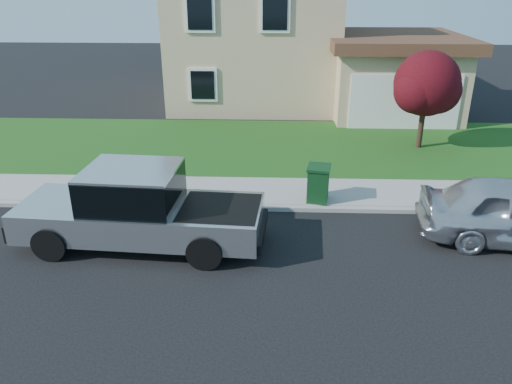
% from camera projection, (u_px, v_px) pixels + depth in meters
% --- Properties ---
extents(ground, '(80.00, 80.00, 0.00)m').
position_uv_depth(ground, '(227.00, 263.00, 11.60)').
color(ground, black).
rests_on(ground, ground).
extents(curb, '(40.00, 0.20, 0.12)m').
position_uv_depth(curb, '(271.00, 208.00, 14.19)').
color(curb, gray).
rests_on(curb, ground).
extents(sidewalk, '(40.00, 2.00, 0.15)m').
position_uv_depth(sidewalk, '(272.00, 192.00, 15.20)').
color(sidewalk, gray).
rests_on(sidewalk, ground).
extents(lawn, '(40.00, 7.00, 0.10)m').
position_uv_depth(lawn, '(273.00, 146.00, 19.32)').
color(lawn, '#1C4213').
rests_on(lawn, ground).
extents(house, '(14.00, 11.30, 6.85)m').
position_uv_depth(house, '(281.00, 39.00, 25.28)').
color(house, tan).
rests_on(house, ground).
extents(pickup_truck, '(6.17, 2.53, 1.99)m').
position_uv_depth(pickup_truck, '(139.00, 210.00, 12.11)').
color(pickup_truck, black).
rests_on(pickup_truck, ground).
extents(woman, '(0.57, 0.42, 1.71)m').
position_uv_depth(woman, '(159.00, 192.00, 13.36)').
color(woman, tan).
rests_on(woman, ground).
extents(ornamental_tree, '(2.63, 2.37, 3.61)m').
position_uv_depth(ornamental_tree, '(427.00, 87.00, 18.18)').
color(ornamental_tree, black).
rests_on(ornamental_tree, lawn).
extents(trash_bin, '(0.75, 0.83, 1.04)m').
position_uv_depth(trash_bin, '(318.00, 183.00, 14.29)').
color(trash_bin, black).
rests_on(trash_bin, sidewalk).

